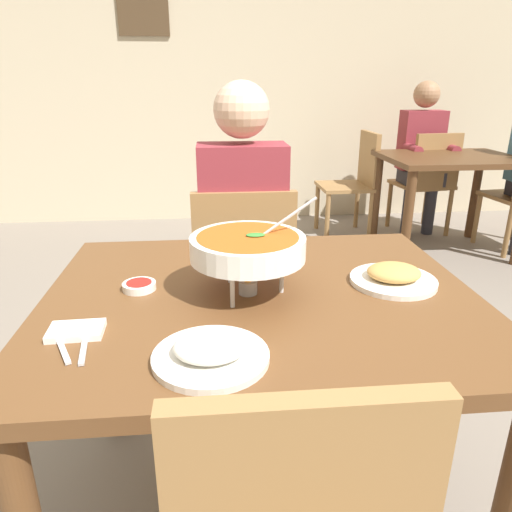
# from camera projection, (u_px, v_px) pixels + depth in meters

# --- Properties ---
(ground_plane) EXTENTS (16.00, 16.00, 0.00)m
(ground_plane) POSITION_uv_depth(u_px,v_px,m) (260.00, 507.00, 1.53)
(ground_plane) COLOR gray
(cafe_rear_partition) EXTENTS (10.00, 0.10, 3.00)m
(cafe_rear_partition) POSITION_uv_depth(u_px,v_px,m) (222.00, 58.00, 4.31)
(cafe_rear_partition) COLOR beige
(cafe_rear_partition) RESTS_ON ground_plane
(picture_frame_hung) EXTENTS (0.44, 0.03, 0.56)m
(picture_frame_hung) POSITION_uv_depth(u_px,v_px,m) (142.00, 0.00, 4.04)
(picture_frame_hung) COLOR #4C3823
(dining_table_main) EXTENTS (1.15, 0.95, 0.77)m
(dining_table_main) POSITION_uv_depth(u_px,v_px,m) (261.00, 330.00, 1.30)
(dining_table_main) COLOR brown
(dining_table_main) RESTS_ON ground_plane
(chair_diner_main) EXTENTS (0.44, 0.44, 0.90)m
(chair_diner_main) POSITION_uv_depth(u_px,v_px,m) (243.00, 274.00, 2.06)
(chair_diner_main) COLOR olive
(chair_diner_main) RESTS_ON ground_plane
(diner_main) EXTENTS (0.40, 0.45, 1.31)m
(diner_main) POSITION_uv_depth(u_px,v_px,m) (242.00, 220.00, 2.01)
(diner_main) COLOR #2D2D38
(diner_main) RESTS_ON ground_plane
(curry_bowl) EXTENTS (0.33, 0.30, 0.26)m
(curry_bowl) POSITION_uv_depth(u_px,v_px,m) (248.00, 248.00, 1.22)
(curry_bowl) COLOR silver
(curry_bowl) RESTS_ON dining_table_main
(rice_plate) EXTENTS (0.24, 0.24, 0.06)m
(rice_plate) POSITION_uv_depth(u_px,v_px,m) (211.00, 351.00, 0.95)
(rice_plate) COLOR white
(rice_plate) RESTS_ON dining_table_main
(appetizer_plate) EXTENTS (0.24, 0.24, 0.06)m
(appetizer_plate) POSITION_uv_depth(u_px,v_px,m) (393.00, 276.00, 1.32)
(appetizer_plate) COLOR white
(appetizer_plate) RESTS_ON dining_table_main
(sauce_dish) EXTENTS (0.09, 0.09, 0.02)m
(sauce_dish) POSITION_uv_depth(u_px,v_px,m) (139.00, 286.00, 1.28)
(sauce_dish) COLOR white
(sauce_dish) RESTS_ON dining_table_main
(napkin_folded) EXTENTS (0.12, 0.08, 0.02)m
(napkin_folded) POSITION_uv_depth(u_px,v_px,m) (76.00, 331.00, 1.05)
(napkin_folded) COLOR white
(napkin_folded) RESTS_ON dining_table_main
(fork_utensil) EXTENTS (0.08, 0.16, 0.01)m
(fork_utensil) POSITION_uv_depth(u_px,v_px,m) (61.00, 344.00, 1.01)
(fork_utensil) COLOR silver
(fork_utensil) RESTS_ON dining_table_main
(spoon_utensil) EXTENTS (0.04, 0.17, 0.01)m
(spoon_utensil) POSITION_uv_depth(u_px,v_px,m) (85.00, 343.00, 1.01)
(spoon_utensil) COLOR silver
(spoon_utensil) RESTS_ON dining_table_main
(dining_table_far) EXTENTS (1.00, 0.80, 0.77)m
(dining_table_far) POSITION_uv_depth(u_px,v_px,m) (449.00, 174.00, 3.63)
(dining_table_far) COLOR #51331C
(dining_table_far) RESTS_ON ground_plane
(chair_bg_left) EXTENTS (0.49, 0.49, 0.90)m
(chair_bg_left) POSITION_uv_depth(u_px,v_px,m) (428.00, 178.00, 4.11)
(chair_bg_left) COLOR olive
(chair_bg_left) RESTS_ON ground_plane
(chair_bg_right) EXTENTS (0.45, 0.45, 0.90)m
(chair_bg_right) POSITION_uv_depth(u_px,v_px,m) (355.00, 178.00, 4.11)
(chair_bg_right) COLOR olive
(chair_bg_right) RESTS_ON ground_plane
(patron_bg_left) EXTENTS (0.40, 0.45, 1.31)m
(patron_bg_left) POSITION_uv_depth(u_px,v_px,m) (422.00, 149.00, 4.10)
(patron_bg_left) COLOR #2D2D38
(patron_bg_left) RESTS_ON ground_plane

